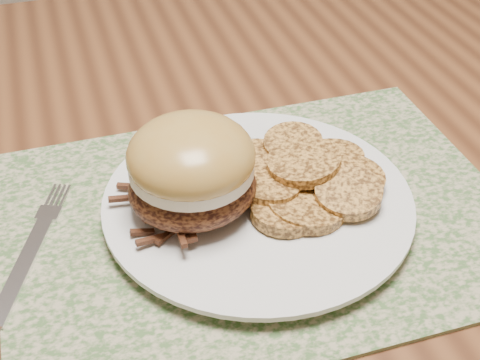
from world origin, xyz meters
name	(u,v)px	position (x,y,z in m)	size (l,w,h in m)	color
dining_table	(86,243)	(0.00, 0.00, 0.67)	(1.50, 0.90, 0.75)	brown
placemat	(259,217)	(0.15, -0.10, 0.75)	(0.45, 0.33, 0.00)	#426232
dinner_plate	(258,204)	(0.15, -0.09, 0.76)	(0.26, 0.26, 0.02)	silver
pork_sandwich	(192,169)	(0.10, -0.09, 0.81)	(0.14, 0.13, 0.08)	black
roasted_potatoes	(299,177)	(0.19, -0.09, 0.78)	(0.15, 0.16, 0.03)	#C08438
fork	(33,247)	(-0.04, -0.09, 0.76)	(0.08, 0.16, 0.00)	silver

